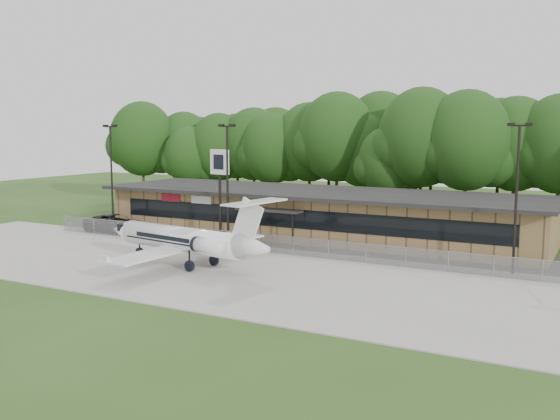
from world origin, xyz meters
The scene contains 12 objects.
ground centered at (0.00, 0.00, 0.00)m, with size 160.00×160.00×0.00m, color #284016.
apron centered at (0.00, 8.00, 0.04)m, with size 64.00×18.00×0.08m, color #9E9B93.
parking_lot centered at (0.00, 19.50, 0.03)m, with size 50.00×9.00×0.06m, color #383835.
terminal centered at (0.00, 23.94, 2.18)m, with size 41.00×11.65×4.30m.
fence centered at (0.00, 15.00, 0.78)m, with size 46.00×0.04×1.52m.
treeline centered at (0.00, 42.00, 7.50)m, with size 72.00×12.00×15.00m, color #153511, non-canonical shape.
light_pole_left centered at (-18.00, 16.50, 5.98)m, with size 1.55×0.30×10.23m.
light_pole_mid centered at (-5.00, 16.50, 5.98)m, with size 1.55×0.30×10.23m.
light_pole_right centered at (18.00, 16.50, 5.98)m, with size 1.55×0.30×10.23m.
business_jet centered at (-2.88, 7.99, 1.90)m, with size 15.83×14.18×5.33m.
suv centered at (-18.02, 16.75, 0.88)m, with size 2.91×6.31×1.75m, color #27272A.
pole_sign centered at (-5.98, 16.80, 6.20)m, with size 2.12×0.74×8.11m.
Camera 1 is at (23.84, -27.35, 9.81)m, focal length 40.00 mm.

